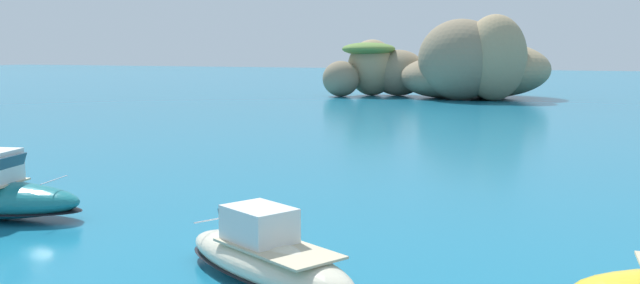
# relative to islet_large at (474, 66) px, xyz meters

# --- Properties ---
(islet_large) EXTENTS (21.01, 19.02, 9.64)m
(islet_large) POSITION_rel_islet_large_xyz_m (0.00, 0.00, 0.00)
(islet_large) COLOR #84755B
(islet_large) RESTS_ON ground
(islet_small) EXTENTS (13.57, 11.43, 6.98)m
(islet_small) POSITION_rel_islet_large_xyz_m (-12.11, 0.64, -0.47)
(islet_small) COLOR #9E8966
(islet_small) RESTS_ON ground
(motorboat_cream) EXTENTS (6.40, 4.45, 1.84)m
(motorboat_cream) POSITION_rel_islet_large_xyz_m (7.27, -67.34, -3.16)
(motorboat_cream) COLOR beige
(motorboat_cream) RESTS_ON ground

